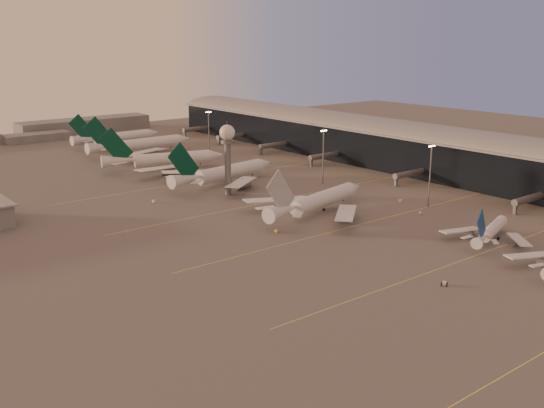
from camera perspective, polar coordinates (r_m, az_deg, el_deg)
ground at (r=183.46m, az=16.80°, el=-6.61°), size 700.00×700.00×0.00m
taxiway_markings at (r=238.42m, az=9.92°, el=-1.19°), size 180.00×185.25×0.02m
terminal at (r=328.30m, az=12.01°, el=5.02°), size 57.00×362.00×23.04m
radar_tower at (r=264.30m, az=-4.02°, el=5.25°), size 6.40×6.40×31.10m
mast_b at (r=253.39m, az=14.00°, el=2.75°), size 3.60×0.56×25.00m
mast_c at (r=285.84m, az=4.62°, el=4.51°), size 3.60×0.56×25.00m
mast_d at (r=354.72m, az=-5.68°, el=6.53°), size 3.60×0.56×25.00m
distant_horizon at (r=448.33m, az=-19.47°, el=6.24°), size 165.00×37.50×9.00m
narrowbody_mid at (r=219.56m, az=19.07°, el=-2.43°), size 35.29×27.69×14.29m
widebody_white at (r=239.14m, az=4.15°, el=-0.03°), size 59.70×47.31×21.34m
greentail_a at (r=286.23m, az=-4.30°, el=2.53°), size 61.46×49.25×22.46m
greentail_b at (r=321.25m, az=-9.60°, el=3.74°), size 60.23×47.95×22.51m
greentail_c at (r=366.18m, az=-11.64°, el=5.04°), size 64.62×52.22×23.48m
greentail_d at (r=397.93m, az=-13.71°, el=5.64°), size 58.23×46.97×21.14m
gsv_tug_mid at (r=178.45m, az=15.18°, el=-6.92°), size 3.90×4.37×1.07m
gsv_truck_b at (r=245.09m, az=13.17°, el=-0.66°), size 5.46×3.60×2.07m
gsv_truck_c at (r=217.36m, az=0.44°, el=-2.27°), size 5.38×3.51×2.04m
gsv_catering_b at (r=260.84m, az=11.47°, el=0.67°), size 5.99×3.39×4.65m
gsv_truck_d at (r=259.39m, az=-10.64°, el=0.38°), size 3.78×6.26×2.38m
gsv_tug_hangar at (r=323.06m, az=-0.92°, el=3.38°), size 3.65×2.61×0.95m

